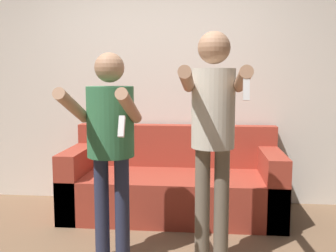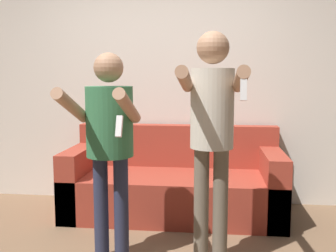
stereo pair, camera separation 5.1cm
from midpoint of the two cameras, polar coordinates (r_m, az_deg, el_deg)
name	(u,v)px [view 1 (the left image)]	position (r m, az deg, el deg)	size (l,w,h in m)	color
wall_back	(158,80)	(4.38, -1.74, 6.63)	(6.40, 0.06, 2.70)	silver
couch	(173,185)	(4.04, 0.42, -8.61)	(2.13, 0.89, 0.87)	#9E3828
person_standing_left	(110,133)	(2.91, -8.91, -0.99)	(0.47, 0.71, 1.56)	#282D47
person_standing_right	(213,122)	(2.80, 6.04, 0.61)	(0.43, 0.73, 1.71)	#6B6051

